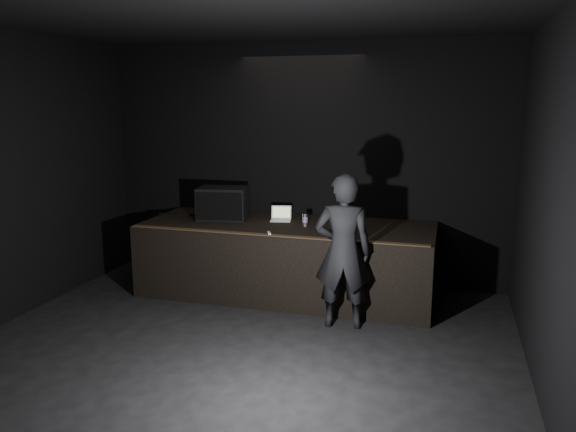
{
  "coord_description": "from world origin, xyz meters",
  "views": [
    {
      "loc": [
        2.13,
        -4.53,
        2.66
      ],
      "look_at": [
        0.14,
        2.3,
        1.2
      ],
      "focal_mm": 35.0,
      "sensor_mm": 36.0,
      "label": 1
    }
  ],
  "objects_px": {
    "stage_riser": "(287,259)",
    "beer_can": "(305,220)",
    "laptop": "(281,217)",
    "person": "(343,251)",
    "stage_monitor": "(223,203)"
  },
  "relations": [
    {
      "from": "stage_monitor",
      "to": "person",
      "type": "bearing_deg",
      "value": -36.74
    },
    {
      "from": "stage_riser",
      "to": "stage_monitor",
      "type": "distance_m",
      "value": 1.22
    },
    {
      "from": "stage_riser",
      "to": "beer_can",
      "type": "relative_size",
      "value": 23.5
    },
    {
      "from": "stage_monitor",
      "to": "person",
      "type": "xyz_separation_m",
      "value": [
        1.94,
        -1.01,
        -0.3
      ]
    },
    {
      "from": "stage_monitor",
      "to": "person",
      "type": "height_order",
      "value": "person"
    },
    {
      "from": "beer_can",
      "to": "stage_riser",
      "type": "bearing_deg",
      "value": 165.23
    },
    {
      "from": "stage_riser",
      "to": "person",
      "type": "xyz_separation_m",
      "value": [
        0.97,
        -0.95,
        0.43
      ]
    },
    {
      "from": "beer_can",
      "to": "stage_monitor",
      "type": "bearing_deg",
      "value": 173.83
    },
    {
      "from": "person",
      "to": "stage_riser",
      "type": "bearing_deg",
      "value": -53.77
    },
    {
      "from": "person",
      "to": "stage_monitor",
      "type": "bearing_deg",
      "value": -36.83
    },
    {
      "from": "laptop",
      "to": "beer_can",
      "type": "distance_m",
      "value": 0.52
    },
    {
      "from": "laptop",
      "to": "beer_can",
      "type": "bearing_deg",
      "value": -46.06
    },
    {
      "from": "stage_riser",
      "to": "stage_monitor",
      "type": "height_order",
      "value": "stage_monitor"
    },
    {
      "from": "stage_riser",
      "to": "person",
      "type": "distance_m",
      "value": 1.42
    },
    {
      "from": "laptop",
      "to": "person",
      "type": "distance_m",
      "value": 1.62
    }
  ]
}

